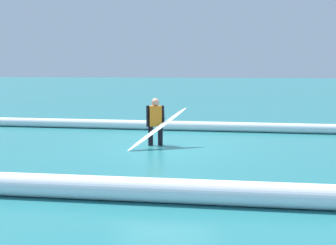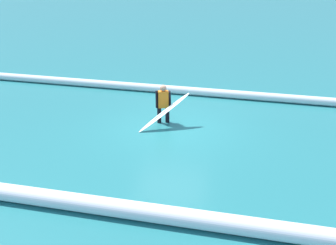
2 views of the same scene
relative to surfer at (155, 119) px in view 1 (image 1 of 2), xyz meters
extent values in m
plane|color=#237176|center=(-0.37, 0.31, -0.74)|extent=(167.66, 167.66, 0.00)
cylinder|color=black|center=(-0.13, -0.04, -0.46)|extent=(0.14, 0.14, 0.55)
cylinder|color=black|center=(0.13, 0.04, -0.46)|extent=(0.14, 0.14, 0.55)
cube|color=orange|center=(0.00, 0.00, 0.10)|extent=(0.38, 0.29, 0.57)
sphere|color=tan|center=(0.00, 0.00, 0.49)|extent=(0.22, 0.22, 0.22)
cylinder|color=black|center=(-0.20, -0.07, 0.10)|extent=(0.09, 0.21, 0.60)
cylinder|color=black|center=(0.20, 0.07, 0.10)|extent=(0.09, 0.11, 0.60)
ellipsoid|color=white|center=(-0.13, 0.42, -0.21)|extent=(1.61, 1.36, 1.11)
ellipsoid|color=blue|center=(-0.13, 0.42, -0.20)|extent=(1.23, 1.01, 0.90)
cylinder|color=white|center=(2.62, -3.25, -0.58)|extent=(20.36, 1.02, 0.33)
cylinder|color=white|center=(-2.39, 5.43, -0.54)|extent=(20.96, 0.69, 0.40)
camera|label=1|loc=(-2.10, 12.61, 1.47)|focal=48.72mm
camera|label=2|loc=(-2.83, 12.09, 4.40)|focal=41.86mm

